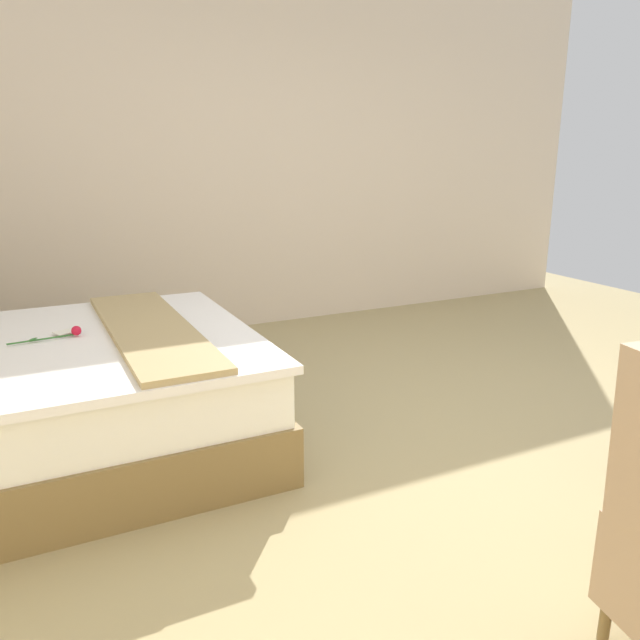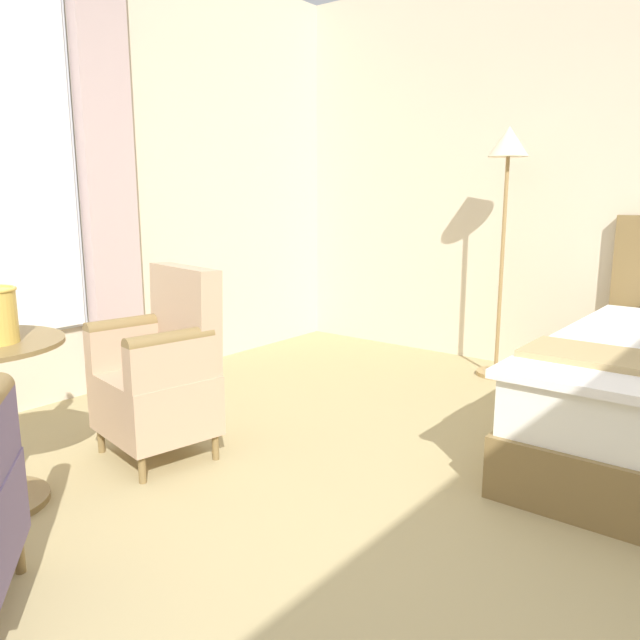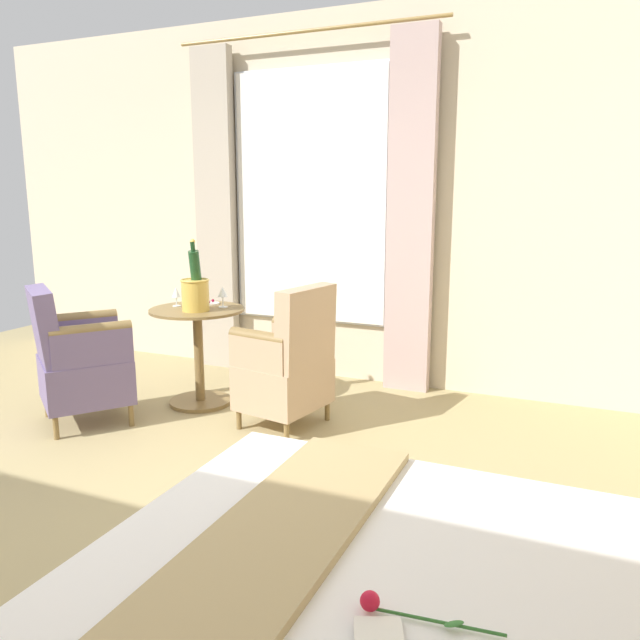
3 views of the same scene
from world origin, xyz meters
name	(u,v)px [view 2 (image 2 of 3)]	position (x,y,z in m)	size (l,w,h in m)	color
ground_plane	(357,601)	(0.00, 0.00, 0.00)	(7.89, 7.89, 0.00)	tan
wall_headboard_side	(629,170)	(0.00, 3.25, 1.49)	(5.53, 0.12, 2.99)	beige
floor_lamp_brass	(507,178)	(-0.69, 2.82, 1.44)	(0.28, 0.28, 1.80)	#987948
armchair_by_window	(161,373)	(-1.48, 0.38, 0.44)	(0.63, 0.59, 0.97)	brown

